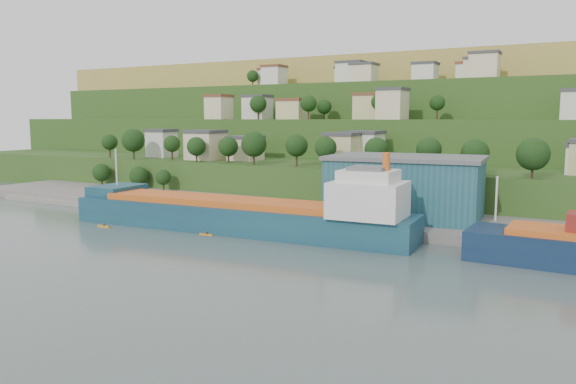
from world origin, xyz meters
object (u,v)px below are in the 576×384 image
Objects in this scene: warehouse at (405,186)px; kayak_orange at (206,234)px; cargo_ship_near at (245,217)px; caravan at (95,193)px.

kayak_orange is at bearing -144.09° from warehouse.
cargo_ship_near is 58.42m from caravan.
cargo_ship_near is at bearing -17.10° from caravan.
cargo_ship_near reaches higher than kayak_orange.
kayak_orange is (-5.09, -6.07, -2.79)m from cargo_ship_near.
warehouse is (25.91, 20.77, 5.43)m from cargo_ship_near.
kayak_orange is at bearing -133.27° from cargo_ship_near.
caravan is 55.35m from kayak_orange.
caravan is (-82.77, -7.41, -5.97)m from warehouse.
caravan is at bearing -179.87° from warehouse.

